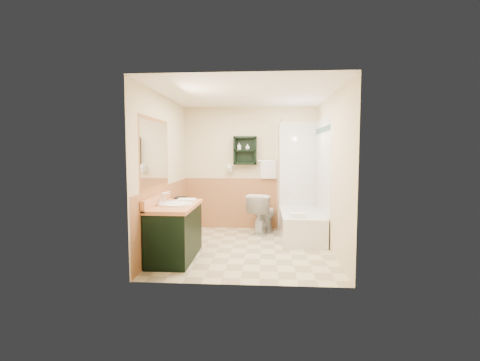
# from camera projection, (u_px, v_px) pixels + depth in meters

# --- Properties ---
(floor) EXTENTS (3.00, 3.00, 0.00)m
(floor) POSITION_uv_depth(u_px,v_px,m) (246.00, 249.00, 5.48)
(floor) COLOR beige
(floor) RESTS_ON ground
(back_wall) EXTENTS (2.60, 0.04, 2.40)m
(back_wall) POSITION_uv_depth(u_px,v_px,m) (250.00, 168.00, 6.89)
(back_wall) COLOR #F6EBC1
(back_wall) RESTS_ON ground
(left_wall) EXTENTS (0.04, 3.00, 2.40)m
(left_wall) POSITION_uv_depth(u_px,v_px,m) (163.00, 172.00, 5.47)
(left_wall) COLOR #F6EBC1
(left_wall) RESTS_ON ground
(right_wall) EXTENTS (0.04, 3.00, 2.40)m
(right_wall) POSITION_uv_depth(u_px,v_px,m) (333.00, 173.00, 5.29)
(right_wall) COLOR #F6EBC1
(right_wall) RESTS_ON ground
(ceiling) EXTENTS (2.60, 3.00, 0.04)m
(ceiling) POSITION_uv_depth(u_px,v_px,m) (247.00, 93.00, 5.28)
(ceiling) COLOR white
(ceiling) RESTS_ON back_wall
(wainscot_left) EXTENTS (2.98, 2.98, 1.00)m
(wainscot_left) POSITION_uv_depth(u_px,v_px,m) (166.00, 216.00, 5.53)
(wainscot_left) COLOR #BE7F4D
(wainscot_left) RESTS_ON left_wall
(wainscot_back) EXTENTS (2.58, 2.58, 1.00)m
(wainscot_back) POSITION_uv_depth(u_px,v_px,m) (250.00, 203.00, 6.92)
(wainscot_back) COLOR #BE7F4D
(wainscot_back) RESTS_ON back_wall
(mirror_frame) EXTENTS (1.30, 1.30, 1.00)m
(mirror_frame) POSITION_uv_depth(u_px,v_px,m) (155.00, 154.00, 4.90)
(mirror_frame) COLOR #996532
(mirror_frame) RESTS_ON left_wall
(mirror_glass) EXTENTS (1.20, 1.20, 0.90)m
(mirror_glass) POSITION_uv_depth(u_px,v_px,m) (155.00, 154.00, 4.90)
(mirror_glass) COLOR white
(mirror_glass) RESTS_ON left_wall
(tile_right) EXTENTS (1.50, 1.50, 2.10)m
(tile_right) POSITION_uv_depth(u_px,v_px,m) (322.00, 179.00, 6.05)
(tile_right) COLOR white
(tile_right) RESTS_ON right_wall
(tile_back) EXTENTS (0.95, 0.95, 2.10)m
(tile_back) POSITION_uv_depth(u_px,v_px,m) (303.00, 176.00, 6.79)
(tile_back) COLOR white
(tile_back) RESTS_ON back_wall
(tile_accent) EXTENTS (1.50, 1.50, 0.10)m
(tile_accent) POSITION_uv_depth(u_px,v_px,m) (322.00, 130.00, 5.98)
(tile_accent) COLOR #134531
(tile_accent) RESTS_ON right_wall
(wall_shelf) EXTENTS (0.45, 0.15, 0.55)m
(wall_shelf) POSITION_uv_depth(u_px,v_px,m) (245.00, 150.00, 6.76)
(wall_shelf) COLOR black
(wall_shelf) RESTS_ON back_wall
(hair_dryer) EXTENTS (0.10, 0.24, 0.18)m
(hair_dryer) POSITION_uv_depth(u_px,v_px,m) (230.00, 168.00, 6.83)
(hair_dryer) COLOR silver
(hair_dryer) RESTS_ON back_wall
(towel_bar) EXTENTS (0.40, 0.06, 0.40)m
(towel_bar) POSITION_uv_depth(u_px,v_px,m) (268.00, 161.00, 6.79)
(towel_bar) COLOR silver
(towel_bar) RESTS_ON back_wall
(curtain_rod) EXTENTS (0.03, 1.60, 0.03)m
(curtain_rod) POSITION_uv_depth(u_px,v_px,m) (279.00, 124.00, 6.03)
(curtain_rod) COLOR silver
(curtain_rod) RESTS_ON back_wall
(shower_curtain) EXTENTS (1.05, 1.05, 1.70)m
(shower_curtain) POSITION_uv_depth(u_px,v_px,m) (278.00, 173.00, 6.27)
(shower_curtain) COLOR beige
(shower_curtain) RESTS_ON curtain_rod
(vanity) EXTENTS (0.59, 1.22, 0.78)m
(vanity) POSITION_uv_depth(u_px,v_px,m) (175.00, 231.00, 4.97)
(vanity) COLOR black
(vanity) RESTS_ON ground
(bathtub) EXTENTS (0.71, 1.50, 0.47)m
(bathtub) POSITION_uv_depth(u_px,v_px,m) (301.00, 225.00, 6.14)
(bathtub) COLOR silver
(bathtub) RESTS_ON ground
(toilet) EXTENTS (0.63, 0.85, 0.74)m
(toilet) POSITION_uv_depth(u_px,v_px,m) (263.00, 213.00, 6.53)
(toilet) COLOR silver
(toilet) RESTS_ON ground
(counter_towel) EXTENTS (0.26, 0.20, 0.04)m
(counter_towel) POSITION_uv_depth(u_px,v_px,m) (186.00, 200.00, 5.23)
(counter_towel) COLOR silver
(counter_towel) RESTS_ON vanity
(vanity_book) EXTENTS (0.18, 0.03, 0.24)m
(vanity_book) POSITION_uv_depth(u_px,v_px,m) (175.00, 191.00, 5.58)
(vanity_book) COLOR black
(vanity_book) RESTS_ON vanity
(tub_towel) EXTENTS (0.22, 0.18, 0.07)m
(tub_towel) POSITION_uv_depth(u_px,v_px,m) (298.00, 215.00, 5.60)
(tub_towel) COLOR silver
(tub_towel) RESTS_ON bathtub
(soap_bottle_a) EXTENTS (0.11, 0.15, 0.06)m
(soap_bottle_a) POSITION_uv_depth(u_px,v_px,m) (239.00, 148.00, 6.76)
(soap_bottle_a) COLOR silver
(soap_bottle_a) RESTS_ON wall_shelf
(soap_bottle_b) EXTENTS (0.10, 0.12, 0.08)m
(soap_bottle_b) POSITION_uv_depth(u_px,v_px,m) (248.00, 148.00, 6.74)
(soap_bottle_b) COLOR silver
(soap_bottle_b) RESTS_ON wall_shelf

